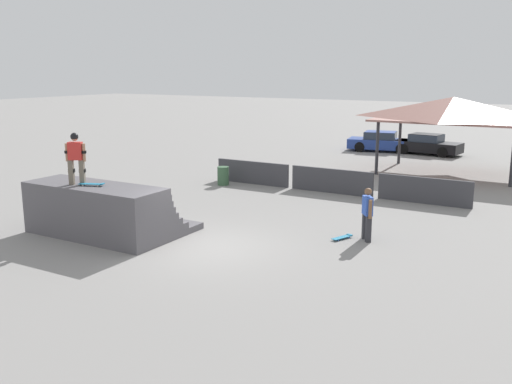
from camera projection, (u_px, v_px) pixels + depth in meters
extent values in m
plane|color=gray|center=(205.00, 247.00, 17.05)|extent=(160.00, 160.00, 0.00)
cube|color=#565459|center=(115.00, 227.00, 18.84)|extent=(4.82, 3.29, 0.21)
cube|color=#565459|center=(106.00, 224.00, 18.46)|extent=(4.82, 2.48, 0.21)
cube|color=#565459|center=(102.00, 219.00, 18.29)|extent=(4.82, 2.18, 0.21)
cube|color=#565459|center=(100.00, 213.00, 18.16)|extent=(4.82, 1.98, 0.21)
cube|color=#565459|center=(98.00, 207.00, 18.05)|extent=(4.82, 1.84, 0.21)
cube|color=#565459|center=(96.00, 201.00, 17.97)|extent=(4.82, 1.74, 0.21)
cube|color=#565459|center=(95.00, 195.00, 17.89)|extent=(4.82, 1.67, 0.21)
cube|color=#565459|center=(94.00, 188.00, 17.83)|extent=(4.82, 1.63, 0.21)
cylinder|color=silver|center=(112.00, 182.00, 18.49)|extent=(4.72, 0.07, 0.07)
cube|color=#6B6051|center=(82.00, 172.00, 17.79)|extent=(0.20, 0.20, 0.79)
cube|color=black|center=(82.00, 171.00, 17.81)|extent=(0.23, 0.20, 0.11)
cube|color=#6B6051|center=(71.00, 172.00, 17.80)|extent=(0.20, 0.20, 0.79)
cube|color=black|center=(72.00, 171.00, 17.82)|extent=(0.23, 0.20, 0.11)
cube|color=red|center=(75.00, 151.00, 17.66)|extent=(0.48, 0.39, 0.56)
cylinder|color=#A87A5B|center=(84.00, 152.00, 17.66)|extent=(0.14, 0.14, 0.56)
cylinder|color=black|center=(84.00, 152.00, 17.65)|extent=(0.21, 0.21, 0.08)
cylinder|color=#A87A5B|center=(67.00, 152.00, 17.67)|extent=(0.14, 0.14, 0.56)
cylinder|color=black|center=(67.00, 152.00, 17.67)|extent=(0.21, 0.21, 0.08)
sphere|color=#A87A5B|center=(74.00, 137.00, 17.57)|extent=(0.22, 0.22, 0.22)
sphere|color=black|center=(74.00, 137.00, 17.56)|extent=(0.24, 0.24, 0.24)
cylinder|color=silver|center=(100.00, 185.00, 17.72)|extent=(0.06, 0.05, 0.05)
cylinder|color=silver|center=(98.00, 186.00, 17.59)|extent=(0.06, 0.05, 0.05)
cylinder|color=silver|center=(85.00, 184.00, 17.79)|extent=(0.06, 0.05, 0.05)
cylinder|color=silver|center=(83.00, 185.00, 17.66)|extent=(0.06, 0.05, 0.05)
cube|color=teal|center=(91.00, 184.00, 17.68)|extent=(0.81, 0.48, 0.02)
cube|color=teal|center=(102.00, 184.00, 17.62)|extent=(0.16, 0.22, 0.02)
cube|color=#2D2D33|center=(365.00, 226.00, 17.84)|extent=(0.22, 0.22, 0.82)
cube|color=#2D2D33|center=(368.00, 229.00, 17.49)|extent=(0.22, 0.22, 0.82)
cube|color=blue|center=(368.00, 206.00, 17.52)|extent=(0.44, 0.49, 0.58)
cylinder|color=brown|center=(365.00, 205.00, 17.80)|extent=(0.15, 0.15, 0.58)
cylinder|color=brown|center=(370.00, 209.00, 17.26)|extent=(0.15, 0.15, 0.58)
sphere|color=brown|center=(368.00, 192.00, 17.42)|extent=(0.23, 0.23, 0.23)
cylinder|color=blue|center=(345.00, 236.00, 18.08)|extent=(0.05, 0.06, 0.05)
cylinder|color=blue|center=(349.00, 237.00, 17.98)|extent=(0.05, 0.06, 0.05)
cylinder|color=blue|center=(335.00, 239.00, 17.79)|extent=(0.05, 0.06, 0.05)
cylinder|color=blue|center=(338.00, 240.00, 17.68)|extent=(0.05, 0.06, 0.05)
cube|color=teal|center=(342.00, 237.00, 17.88)|extent=(0.47, 0.80, 0.02)
cube|color=teal|center=(350.00, 235.00, 18.09)|extent=(0.22, 0.16, 0.02)
cube|color=#3D3D42|center=(253.00, 173.00, 26.40)|extent=(3.71, 0.12, 1.05)
cube|color=#3D3D42|center=(332.00, 181.00, 24.45)|extent=(3.71, 0.12, 1.05)
cube|color=#3D3D42|center=(424.00, 191.00, 22.51)|extent=(3.71, 0.12, 1.05)
cylinder|color=#2D2D33|center=(377.00, 148.00, 28.63)|extent=(0.16, 0.16, 2.66)
cylinder|color=#2D2D33|center=(400.00, 140.00, 31.93)|extent=(0.16, 0.16, 2.66)
cube|color=#9E6B60|center=(452.00, 120.00, 28.44)|extent=(7.39, 4.59, 0.10)
pyramid|color=#9E6B60|center=(453.00, 108.00, 28.32)|extent=(7.25, 4.50, 1.11)
cylinder|color=#385B3D|center=(223.00, 176.00, 26.14)|extent=(0.52, 0.52, 0.85)
cube|color=navy|center=(382.00, 144.00, 36.91)|extent=(4.49, 2.48, 0.62)
cube|color=#283342|center=(380.00, 135.00, 36.83)|extent=(2.20, 1.80, 0.46)
cube|color=navy|center=(381.00, 132.00, 36.78)|extent=(2.10, 1.75, 0.04)
cylinder|color=black|center=(403.00, 146.00, 37.24)|extent=(0.67, 0.31, 0.64)
cylinder|color=black|center=(401.00, 149.00, 35.78)|extent=(0.67, 0.31, 0.64)
cylinder|color=black|center=(364.00, 144.00, 38.10)|extent=(0.67, 0.31, 0.64)
cylinder|color=black|center=(360.00, 147.00, 36.64)|extent=(0.67, 0.31, 0.64)
cube|color=black|center=(427.00, 147.00, 35.55)|extent=(4.20, 2.12, 0.62)
cube|color=#283342|center=(426.00, 138.00, 35.50)|extent=(2.02, 1.60, 0.46)
cube|color=black|center=(427.00, 134.00, 35.45)|extent=(1.93, 1.56, 0.04)
cylinder|color=black|center=(451.00, 150.00, 35.44)|extent=(0.66, 0.27, 0.64)
cylinder|color=black|center=(443.00, 152.00, 34.27)|extent=(0.66, 0.27, 0.64)
cylinder|color=black|center=(413.00, 146.00, 36.89)|extent=(0.66, 0.27, 0.64)
cylinder|color=black|center=(404.00, 149.00, 35.72)|extent=(0.66, 0.27, 0.64)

